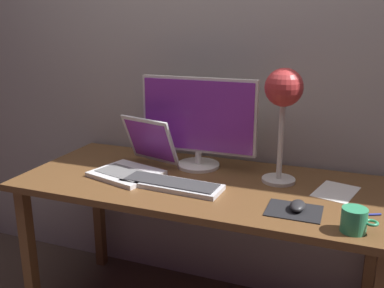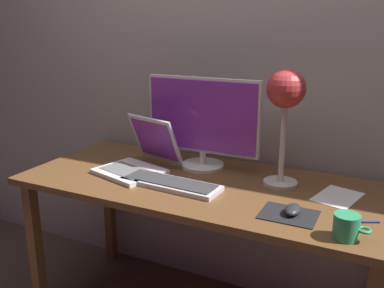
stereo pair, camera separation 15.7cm
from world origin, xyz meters
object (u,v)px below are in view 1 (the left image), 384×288
(desk_lamp, at_px, (283,96))
(pen, at_px, (362,215))
(mouse, at_px, (298,206))
(monitor, at_px, (198,120))
(coffee_mug, at_px, (354,220))
(laptop, at_px, (138,157))
(keyboard_main, at_px, (171,184))

(desk_lamp, distance_m, pen, 0.56)
(desk_lamp, bearing_deg, mouse, -66.74)
(monitor, height_order, coffee_mug, monitor)
(monitor, distance_m, mouse, 0.65)
(mouse, xyz_separation_m, coffee_mug, (0.20, -0.10, 0.02))
(laptop, bearing_deg, pen, -8.04)
(keyboard_main, xyz_separation_m, desk_lamp, (0.41, 0.23, 0.36))
(laptop, bearing_deg, mouse, -13.12)
(keyboard_main, bearing_deg, pen, -0.84)
(mouse, bearing_deg, keyboard_main, 174.74)
(laptop, height_order, coffee_mug, laptop)
(keyboard_main, distance_m, laptop, 0.26)
(pen, bearing_deg, mouse, -170.42)
(keyboard_main, height_order, pen, keyboard_main)
(monitor, xyz_separation_m, desk_lamp, (0.40, -0.06, 0.15))
(desk_lamp, bearing_deg, monitor, 171.10)
(keyboard_main, xyz_separation_m, mouse, (0.53, -0.05, 0.01))
(desk_lamp, relative_size, coffee_mug, 4.14)
(keyboard_main, height_order, laptop, laptop)
(monitor, height_order, desk_lamp, desk_lamp)
(laptop, bearing_deg, desk_lamp, 8.82)
(laptop, bearing_deg, coffee_mug, -16.22)
(laptop, xyz_separation_m, pen, (0.98, -0.14, -0.06))
(monitor, distance_m, pen, 0.83)
(laptop, relative_size, mouse, 4.14)
(monitor, distance_m, coffee_mug, 0.86)
(laptop, xyz_separation_m, desk_lamp, (0.64, 0.10, 0.31))
(pen, bearing_deg, monitor, 157.95)
(coffee_mug, bearing_deg, monitor, 148.38)
(mouse, relative_size, coffee_mug, 0.80)
(laptop, relative_size, desk_lamp, 0.80)
(desk_lamp, bearing_deg, pen, -34.72)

